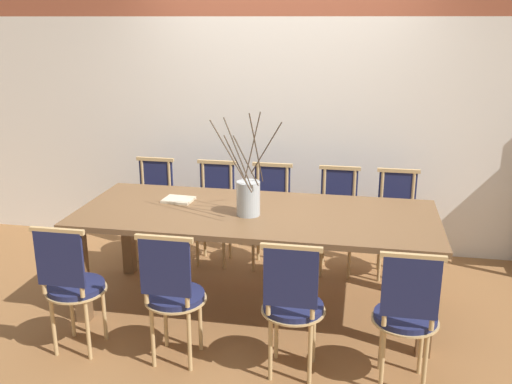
% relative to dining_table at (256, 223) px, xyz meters
% --- Properties ---
extents(ground_plane, '(16.00, 16.00, 0.00)m').
position_rel_dining_table_xyz_m(ground_plane, '(0.00, 0.00, -0.68)').
color(ground_plane, olive).
extents(wall_rear, '(12.00, 0.06, 3.20)m').
position_rel_dining_table_xyz_m(wall_rear, '(0.00, 1.31, 0.92)').
color(wall_rear, white).
rests_on(wall_rear, ground_plane).
extents(dining_table, '(2.58, 1.05, 0.77)m').
position_rel_dining_table_xyz_m(dining_table, '(0.00, 0.00, 0.00)').
color(dining_table, brown).
rests_on(dining_table, ground_plane).
extents(chair_near_leftend, '(0.39, 0.39, 0.90)m').
position_rel_dining_table_xyz_m(chair_near_leftend, '(-1.04, -0.80, -0.18)').
color(chair_near_leftend, '#1E234C').
rests_on(chair_near_leftend, ground_plane).
extents(chair_near_left, '(0.39, 0.39, 0.90)m').
position_rel_dining_table_xyz_m(chair_near_left, '(-0.37, -0.80, -0.18)').
color(chair_near_left, '#1E234C').
rests_on(chair_near_left, ground_plane).
extents(chair_near_center, '(0.39, 0.39, 0.90)m').
position_rel_dining_table_xyz_m(chair_near_center, '(0.37, -0.80, -0.18)').
color(chair_near_center, '#1E234C').
rests_on(chair_near_center, ground_plane).
extents(chair_near_right, '(0.39, 0.39, 0.90)m').
position_rel_dining_table_xyz_m(chair_near_right, '(1.03, -0.80, -0.18)').
color(chair_near_right, '#1E234C').
rests_on(chair_near_right, ground_plane).
extents(chair_far_leftend, '(0.39, 0.39, 0.90)m').
position_rel_dining_table_xyz_m(chair_far_leftend, '(-1.10, 0.80, -0.18)').
color(chair_far_leftend, '#1E234C').
rests_on(chair_far_leftend, ground_plane).
extents(chair_far_left, '(0.39, 0.39, 0.90)m').
position_rel_dining_table_xyz_m(chair_far_left, '(-0.52, 0.80, -0.18)').
color(chair_far_left, '#1E234C').
rests_on(chair_far_left, ground_plane).
extents(chair_far_center, '(0.39, 0.39, 0.90)m').
position_rel_dining_table_xyz_m(chair_far_center, '(-0.03, 0.80, -0.18)').
color(chair_far_center, '#1E234C').
rests_on(chair_far_center, ground_plane).
extents(chair_far_right, '(0.39, 0.39, 0.90)m').
position_rel_dining_table_xyz_m(chair_far_right, '(0.55, 0.80, -0.18)').
color(chair_far_right, '#1E234C').
rests_on(chair_far_right, ground_plane).
extents(chair_far_rightend, '(0.39, 0.39, 0.90)m').
position_rel_dining_table_xyz_m(chair_far_rightend, '(1.04, 0.80, -0.18)').
color(chair_far_rightend, '#1E234C').
rests_on(chair_far_rightend, ground_plane).
extents(vase_centerpiece, '(0.48, 0.48, 0.74)m').
position_rel_dining_table_xyz_m(vase_centerpiece, '(-0.04, -0.07, 0.22)').
color(vase_centerpiece, '#B2BCC1').
rests_on(vase_centerpiece, dining_table).
extents(book_stack, '(0.23, 0.20, 0.02)m').
position_rel_dining_table_xyz_m(book_stack, '(-0.63, 0.14, 0.10)').
color(book_stack, beige).
rests_on(book_stack, dining_table).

